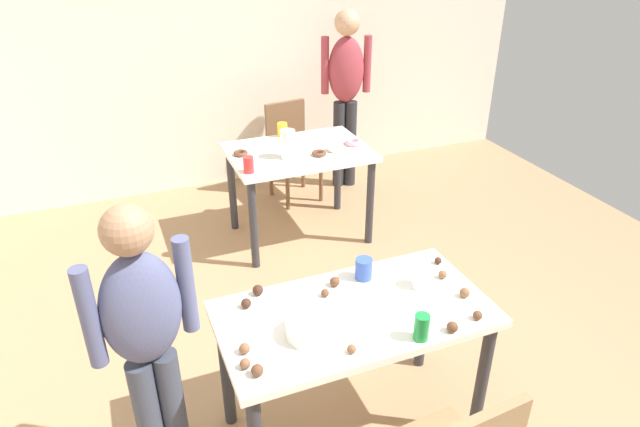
% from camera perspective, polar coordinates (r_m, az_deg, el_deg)
% --- Properties ---
extents(ground_plane, '(6.40, 6.40, 0.00)m').
position_cam_1_polar(ground_plane, '(3.18, 3.06, -19.75)').
color(ground_plane, '#9E7A56').
extents(wall_back, '(6.40, 0.10, 2.60)m').
position_cam_1_polar(wall_back, '(5.30, -11.79, 16.18)').
color(wall_back, beige).
rests_on(wall_back, ground_plane).
extents(dining_table_near, '(1.25, 0.66, 0.75)m').
position_cam_1_polar(dining_table_near, '(2.69, 3.47, -11.60)').
color(dining_table_near, silver).
rests_on(dining_table_near, ground_plane).
extents(dining_table_far, '(1.06, 0.75, 0.75)m').
position_cam_1_polar(dining_table_far, '(4.38, -2.15, 5.10)').
color(dining_table_far, white).
rests_on(dining_table_far, ground_plane).
extents(chair_far_table, '(0.45, 0.45, 0.87)m').
position_cam_1_polar(chair_far_table, '(5.13, -2.95, 6.93)').
color(chair_far_table, brown).
rests_on(chair_far_table, ground_plane).
extents(person_girl_near, '(0.45, 0.26, 1.44)m').
position_cam_1_polar(person_girl_near, '(2.42, -17.16, -11.60)').
color(person_girl_near, '#383D4C').
rests_on(person_girl_near, ground_plane).
extents(person_adult_far, '(0.45, 0.27, 1.63)m').
position_cam_1_polar(person_adult_far, '(5.19, 2.63, 12.93)').
color(person_adult_far, '#28282D').
rests_on(person_adult_far, ground_plane).
extents(mixing_bowl, '(0.21, 0.21, 0.07)m').
position_cam_1_polar(mixing_bowl, '(2.46, -1.02, -11.51)').
color(mixing_bowl, white).
rests_on(mixing_bowl, dining_table_near).
extents(soda_can, '(0.07, 0.07, 0.12)m').
position_cam_1_polar(soda_can, '(2.47, 10.23, -11.24)').
color(soda_can, '#198438').
rests_on(soda_can, dining_table_near).
extents(fork_near, '(0.17, 0.02, 0.01)m').
position_cam_1_polar(fork_near, '(2.53, 5.11, -11.46)').
color(fork_near, silver).
rests_on(fork_near, dining_table_near).
extents(cup_near_0, '(0.09, 0.09, 0.10)m').
position_cam_1_polar(cup_near_0, '(2.78, 10.22, -6.43)').
color(cup_near_0, white).
rests_on(cup_near_0, dining_table_near).
extents(cup_near_1, '(0.08, 0.08, 0.11)m').
position_cam_1_polar(cup_near_1, '(2.80, 4.44, -5.59)').
color(cup_near_1, '#3351B2').
rests_on(cup_near_1, dining_table_near).
extents(cake_ball_0, '(0.04, 0.04, 0.04)m').
position_cam_1_polar(cake_ball_0, '(2.99, 11.84, -4.68)').
color(cake_ball_0, '#3D2319').
rests_on(cake_ball_0, dining_table_near).
extents(cake_ball_1, '(0.04, 0.04, 0.04)m').
position_cam_1_polar(cake_ball_1, '(2.65, 15.63, -9.88)').
color(cake_ball_1, brown).
rests_on(cake_ball_1, dining_table_near).
extents(cake_ball_2, '(0.04, 0.04, 0.04)m').
position_cam_1_polar(cake_ball_2, '(2.39, 3.22, -13.50)').
color(cake_ball_2, brown).
rests_on(cake_ball_2, dining_table_near).
extents(cake_ball_3, '(0.05, 0.05, 0.05)m').
position_cam_1_polar(cake_ball_3, '(2.41, -7.63, -13.37)').
color(cake_ball_3, brown).
rests_on(cake_ball_3, dining_table_near).
extents(cake_ball_4, '(0.05, 0.05, 0.05)m').
position_cam_1_polar(cake_ball_4, '(2.64, -7.47, -8.98)').
color(cake_ball_4, '#3D2319').
rests_on(cake_ball_4, dining_table_near).
extents(cake_ball_5, '(0.04, 0.04, 0.04)m').
position_cam_1_polar(cake_ball_5, '(2.88, 12.28, -6.04)').
color(cake_ball_5, brown).
rests_on(cake_ball_5, dining_table_near).
extents(cake_ball_6, '(0.05, 0.05, 0.05)m').
position_cam_1_polar(cake_ball_6, '(2.31, -6.35, -15.48)').
color(cake_ball_6, brown).
rests_on(cake_ball_6, dining_table_near).
extents(cake_ball_7, '(0.05, 0.05, 0.05)m').
position_cam_1_polar(cake_ball_7, '(2.76, 1.50, -6.89)').
color(cake_ball_7, brown).
rests_on(cake_ball_7, dining_table_near).
extents(cake_ball_8, '(0.05, 0.05, 0.05)m').
position_cam_1_polar(cake_ball_8, '(2.55, 13.22, -11.10)').
color(cake_ball_8, brown).
rests_on(cake_ball_8, dining_table_near).
extents(cake_ball_9, '(0.05, 0.05, 0.05)m').
position_cam_1_polar(cake_ball_9, '(2.71, -6.30, -7.70)').
color(cake_ball_9, '#3D2319').
rests_on(cake_ball_9, dining_table_near).
extents(cake_ball_10, '(0.04, 0.04, 0.04)m').
position_cam_1_polar(cake_ball_10, '(2.69, 0.51, -8.03)').
color(cake_ball_10, brown).
rests_on(cake_ball_10, dining_table_near).
extents(cake_ball_11, '(0.05, 0.05, 0.05)m').
position_cam_1_polar(cake_ball_11, '(2.77, 14.41, -7.75)').
color(cake_ball_11, brown).
rests_on(cake_ball_11, dining_table_near).
extents(cake_ball_12, '(0.04, 0.04, 0.04)m').
position_cam_1_polar(cake_ball_12, '(2.34, -7.58, -14.81)').
color(cake_ball_12, brown).
rests_on(cake_ball_12, dining_table_near).
extents(pitcher_far, '(0.11, 0.11, 0.21)m').
position_cam_1_polar(pitcher_far, '(4.16, -3.27, 7.01)').
color(pitcher_far, white).
rests_on(pitcher_far, dining_table_far).
extents(cup_far_0, '(0.07, 0.07, 0.12)m').
position_cam_1_polar(cup_far_0, '(3.95, -7.23, 4.91)').
color(cup_far_0, red).
rests_on(cup_far_0, dining_table_far).
extents(cup_far_1, '(0.08, 0.08, 0.11)m').
position_cam_1_polar(cup_far_1, '(4.60, -3.82, 8.45)').
color(cup_far_1, yellow).
rests_on(cup_far_1, dining_table_far).
extents(donut_far_0, '(0.13, 0.13, 0.04)m').
position_cam_1_polar(donut_far_0, '(4.44, 3.40, 7.21)').
color(donut_far_0, pink).
rests_on(donut_far_0, dining_table_far).
extents(donut_far_1, '(0.11, 0.11, 0.03)m').
position_cam_1_polar(donut_far_1, '(4.27, -8.02, 6.06)').
color(donut_far_1, brown).
rests_on(donut_far_1, dining_table_far).
extents(donut_far_2, '(0.11, 0.11, 0.03)m').
position_cam_1_polar(donut_far_2, '(4.23, -0.10, 6.11)').
color(donut_far_2, brown).
rests_on(donut_far_2, dining_table_far).
extents(donut_far_3, '(0.14, 0.14, 0.04)m').
position_cam_1_polar(donut_far_3, '(4.31, 1.58, 6.64)').
color(donut_far_3, white).
rests_on(donut_far_3, dining_table_far).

